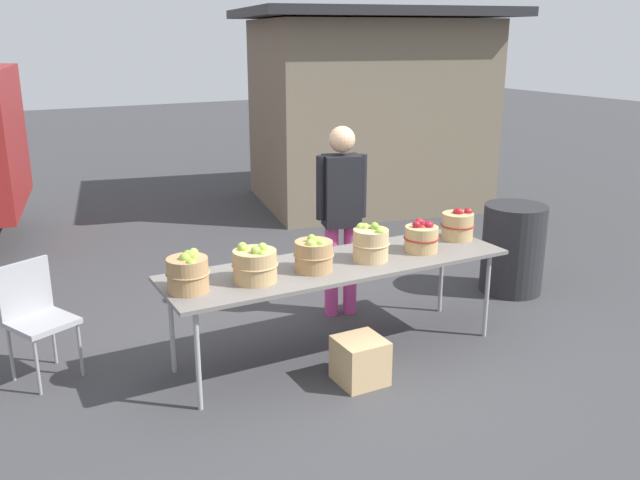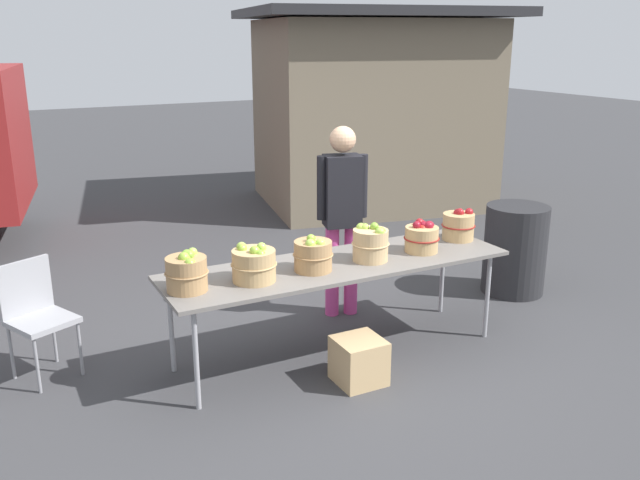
{
  "view_description": "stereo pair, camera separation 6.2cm",
  "coord_description": "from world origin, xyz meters",
  "px_view_note": "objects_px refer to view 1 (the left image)",
  "views": [
    {
      "loc": [
        -2.43,
        -4.24,
        2.42
      ],
      "look_at": [
        0.0,
        0.3,
        0.85
      ],
      "focal_mm": 38.25,
      "sensor_mm": 36.0,
      "label": 1
    },
    {
      "loc": [
        -2.37,
        -4.27,
        2.42
      ],
      "look_at": [
        0.0,
        0.3,
        0.85
      ],
      "focal_mm": 38.25,
      "sensor_mm": 36.0,
      "label": 2
    }
  ],
  "objects_px": {
    "vendor_adult": "(341,207)",
    "folding_chair": "(35,311)",
    "market_table": "(339,267)",
    "apple_basket_green_2": "(314,255)",
    "produce_crate": "(360,360)",
    "apple_basket_green_1": "(255,264)",
    "apple_basket_red_1": "(458,225)",
    "apple_basket_red_0": "(422,237)",
    "apple_basket_green_0": "(188,273)",
    "trash_barrel": "(513,249)",
    "apple_basket_green_3": "(371,243)"
  },
  "relations": [
    {
      "from": "market_table",
      "to": "apple_basket_green_1",
      "type": "xyz_separation_m",
      "value": [
        -0.71,
        -0.07,
        0.16
      ]
    },
    {
      "from": "apple_basket_red_1",
      "to": "produce_crate",
      "type": "distance_m",
      "value": 1.56
    },
    {
      "from": "produce_crate",
      "to": "market_table",
      "type": "bearing_deg",
      "value": 79.48
    },
    {
      "from": "apple_basket_green_3",
      "to": "folding_chair",
      "type": "relative_size",
      "value": 0.34
    },
    {
      "from": "apple_basket_red_0",
      "to": "apple_basket_green_3",
      "type": "bearing_deg",
      "value": -179.55
    },
    {
      "from": "market_table",
      "to": "apple_basket_green_3",
      "type": "xyz_separation_m",
      "value": [
        0.25,
        -0.06,
        0.17
      ]
    },
    {
      "from": "apple_basket_red_1",
      "to": "produce_crate",
      "type": "height_order",
      "value": "apple_basket_red_1"
    },
    {
      "from": "produce_crate",
      "to": "apple_basket_green_0",
      "type": "bearing_deg",
      "value": 158.13
    },
    {
      "from": "trash_barrel",
      "to": "vendor_adult",
      "type": "bearing_deg",
      "value": 170.62
    },
    {
      "from": "vendor_adult",
      "to": "produce_crate",
      "type": "height_order",
      "value": "vendor_adult"
    },
    {
      "from": "trash_barrel",
      "to": "produce_crate",
      "type": "distance_m",
      "value": 2.42
    },
    {
      "from": "apple_basket_red_1",
      "to": "apple_basket_green_1",
      "type": "bearing_deg",
      "value": -175.73
    },
    {
      "from": "apple_basket_red_1",
      "to": "apple_basket_green_0",
      "type": "bearing_deg",
      "value": -177.34
    },
    {
      "from": "apple_basket_green_1",
      "to": "apple_basket_green_0",
      "type": "bearing_deg",
      "value": 176.14
    },
    {
      "from": "apple_basket_green_1",
      "to": "folding_chair",
      "type": "bearing_deg",
      "value": 150.91
    },
    {
      "from": "vendor_adult",
      "to": "produce_crate",
      "type": "bearing_deg",
      "value": 81.28
    },
    {
      "from": "apple_basket_green_1",
      "to": "produce_crate",
      "type": "height_order",
      "value": "apple_basket_green_1"
    },
    {
      "from": "apple_basket_green_2",
      "to": "apple_basket_red_1",
      "type": "xyz_separation_m",
      "value": [
        1.44,
        0.14,
        0.0
      ]
    },
    {
      "from": "apple_basket_green_0",
      "to": "vendor_adult",
      "type": "xyz_separation_m",
      "value": [
        1.59,
        0.72,
        0.11
      ]
    },
    {
      "from": "apple_basket_green_2",
      "to": "vendor_adult",
      "type": "distance_m",
      "value": 1.0
    },
    {
      "from": "apple_basket_green_0",
      "to": "vendor_adult",
      "type": "relative_size",
      "value": 0.18
    },
    {
      "from": "apple_basket_green_3",
      "to": "apple_basket_red_1",
      "type": "xyz_separation_m",
      "value": [
        0.94,
        0.13,
        -0.01
      ]
    },
    {
      "from": "produce_crate",
      "to": "apple_basket_green_1",
      "type": "bearing_deg",
      "value": 146.82
    },
    {
      "from": "apple_basket_green_3",
      "to": "apple_basket_red_1",
      "type": "height_order",
      "value": "apple_basket_green_3"
    },
    {
      "from": "apple_basket_green_1",
      "to": "apple_basket_red_1",
      "type": "relative_size",
      "value": 1.15
    },
    {
      "from": "apple_basket_red_0",
      "to": "apple_basket_green_0",
      "type": "bearing_deg",
      "value": 179.44
    },
    {
      "from": "apple_basket_green_3",
      "to": "apple_basket_green_1",
      "type": "bearing_deg",
      "value": -179.45
    },
    {
      "from": "apple_basket_green_2",
      "to": "apple_basket_green_3",
      "type": "height_order",
      "value": "apple_basket_green_3"
    },
    {
      "from": "market_table",
      "to": "apple_basket_green_3",
      "type": "bearing_deg",
      "value": -13.43
    },
    {
      "from": "apple_basket_green_3",
      "to": "folding_chair",
      "type": "bearing_deg",
      "value": 162.01
    },
    {
      "from": "apple_basket_red_0",
      "to": "vendor_adult",
      "type": "relative_size",
      "value": 0.17
    },
    {
      "from": "apple_basket_green_0",
      "to": "apple_basket_green_3",
      "type": "relative_size",
      "value": 1.01
    },
    {
      "from": "apple_basket_green_2",
      "to": "apple_basket_red_1",
      "type": "relative_size",
      "value": 1.05
    },
    {
      "from": "trash_barrel",
      "to": "produce_crate",
      "type": "height_order",
      "value": "trash_barrel"
    },
    {
      "from": "trash_barrel",
      "to": "apple_basket_green_0",
      "type": "bearing_deg",
      "value": -172.71
    },
    {
      "from": "vendor_adult",
      "to": "folding_chair",
      "type": "xyz_separation_m",
      "value": [
        -2.51,
        0.02,
        -0.48
      ]
    },
    {
      "from": "market_table",
      "to": "apple_basket_green_2",
      "type": "bearing_deg",
      "value": -165.34
    },
    {
      "from": "folding_chair",
      "to": "produce_crate",
      "type": "xyz_separation_m",
      "value": [
        2.01,
        -1.18,
        -0.34
      ]
    },
    {
      "from": "apple_basket_red_1",
      "to": "trash_barrel",
      "type": "xyz_separation_m",
      "value": [
        0.96,
        0.32,
        -0.44
      ]
    },
    {
      "from": "market_table",
      "to": "apple_basket_red_1",
      "type": "relative_size",
      "value": 9.54
    },
    {
      "from": "market_table",
      "to": "apple_basket_green_2",
      "type": "distance_m",
      "value": 0.3
    },
    {
      "from": "vendor_adult",
      "to": "produce_crate",
      "type": "xyz_separation_m",
      "value": [
        -0.5,
        -1.16,
        -0.82
      ]
    },
    {
      "from": "market_table",
      "to": "trash_barrel",
      "type": "relative_size",
      "value": 3.15
    },
    {
      "from": "produce_crate",
      "to": "apple_basket_green_2",
      "type": "bearing_deg",
      "value": 110.95
    },
    {
      "from": "apple_basket_red_1",
      "to": "vendor_adult",
      "type": "height_order",
      "value": "vendor_adult"
    },
    {
      "from": "folding_chair",
      "to": "apple_basket_green_3",
      "type": "bearing_deg",
      "value": -42.86
    },
    {
      "from": "apple_basket_green_2",
      "to": "produce_crate",
      "type": "relative_size",
      "value": 0.9
    },
    {
      "from": "apple_basket_green_2",
      "to": "trash_barrel",
      "type": "distance_m",
      "value": 2.49
    },
    {
      "from": "apple_basket_green_0",
      "to": "trash_barrel",
      "type": "height_order",
      "value": "apple_basket_green_0"
    },
    {
      "from": "produce_crate",
      "to": "vendor_adult",
      "type": "bearing_deg",
      "value": 66.62
    }
  ]
}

